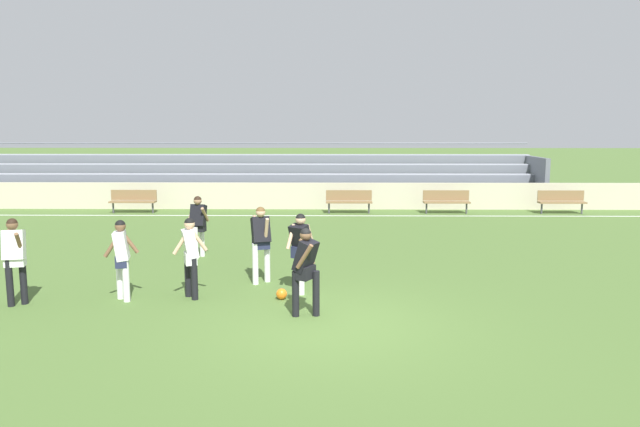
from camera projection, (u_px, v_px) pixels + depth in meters
The scene contains 16 objects.
ground_plane at pixel (332, 324), 10.44m from camera, with size 160.00×160.00×0.00m, color #4C6B30.
field_line_sideline at pixel (329, 216), 22.84m from camera, with size 44.00×0.12×0.01m, color white.
sideline_wall at pixel (329, 196), 24.57m from camera, with size 48.00×0.16×1.09m, color beige.
bleacher_stand at pixel (241, 177), 27.03m from camera, with size 26.70×3.18×2.60m.
bench_near_bin at pixel (349, 199), 23.41m from camera, with size 1.80×0.40×0.90m.
bench_near_wall_gap at pixel (133, 199), 23.51m from camera, with size 1.80×0.40×0.90m.
bench_far_left at pixel (561, 200), 23.31m from camera, with size 1.80×0.40×0.90m.
bench_far_right at pixel (446, 200), 23.36m from camera, with size 1.80×0.40×0.90m.
player_dark_trailing_run at pixel (261, 238), 13.00m from camera, with size 0.49×0.58×1.69m.
player_dark_on_ball at pixel (301, 246), 12.25m from camera, with size 0.62×0.52×1.66m.
player_dark_challenging at pixel (198, 221), 15.51m from camera, with size 0.53×0.57×1.62m.
player_white_overlapping at pixel (14, 254), 11.39m from camera, with size 0.47×0.56×1.69m.
player_white_wide_right at pixel (190, 251), 11.86m from camera, with size 0.64×0.47×1.63m.
player_white_dropping_back at pixel (122, 253), 11.72m from camera, with size 0.59×0.47×1.61m.
player_dark_deep_cover at pixel (306, 264), 10.73m from camera, with size 0.52×0.67×1.62m.
soccer_ball at pixel (282, 294), 11.89m from camera, with size 0.22×0.22×0.22m, color orange.
Camera 1 is at (-0.08, -10.04, 3.44)m, focal length 33.61 mm.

